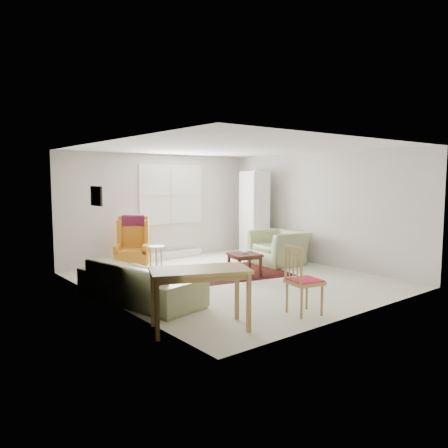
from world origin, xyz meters
TOP-DOWN VIEW (x-y plane):
  - room at (0.02, 0.21)m, footprint 5.04×5.54m
  - rug at (0.14, 0.56)m, footprint 2.88×2.17m
  - sofa at (-2.10, -0.20)m, footprint 1.28×2.34m
  - armchair at (1.81, 0.58)m, footprint 1.13×1.26m
  - wingback_chair at (-1.11, 2.03)m, footprint 0.94×0.95m
  - coffee_table at (0.37, 0.11)m, footprint 0.67×0.67m
  - stool at (-0.66, 1.80)m, footprint 0.39×0.39m
  - cabinet at (2.10, 1.72)m, footprint 0.65×0.93m
  - desk at (-2.10, -1.85)m, footprint 1.40×1.07m
  - desk_chair at (-0.57, -2.26)m, footprint 0.52×0.52m

SIDE VIEW (x-z plane):
  - rug at x=0.14m, z-range 0.00..0.03m
  - coffee_table at x=0.37m, z-range 0.00..0.45m
  - stool at x=-0.66m, z-range 0.00..0.50m
  - desk at x=-2.10m, z-range 0.00..0.79m
  - sofa at x=-2.10m, z-range 0.00..0.89m
  - armchair at x=1.81m, z-range 0.00..0.90m
  - desk_chair at x=-0.57m, z-range 0.00..1.00m
  - wingback_chair at x=-1.11m, z-range 0.00..1.15m
  - cabinet at x=2.10m, z-range 0.00..2.11m
  - room at x=0.02m, z-range 0.00..2.51m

